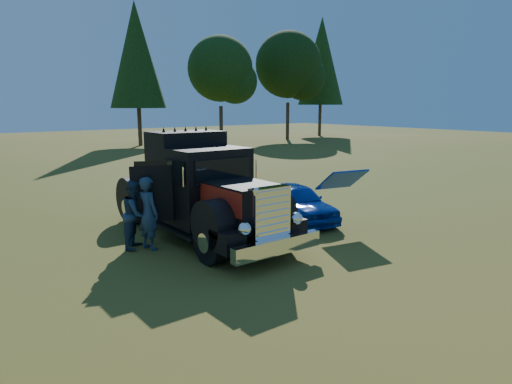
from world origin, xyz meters
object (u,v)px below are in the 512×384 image
object	(u,v)px
diamond_t_truck	(202,193)
spectator_far	(136,214)
hotrod_coupe	(296,202)
spectator_near	(148,213)

from	to	relation	value
diamond_t_truck	spectator_far	bearing A→B (deg)	173.15
hotrod_coupe	spectator_near	bearing A→B (deg)	178.39
hotrod_coupe	spectator_far	bearing A→B (deg)	174.84
diamond_t_truck	spectator_near	xyz separation A→B (m)	(-1.70, -0.11, -0.31)
diamond_t_truck	hotrod_coupe	bearing A→B (deg)	-4.20
diamond_t_truck	spectator_far	world-z (taller)	diamond_t_truck
hotrod_coupe	diamond_t_truck	bearing A→B (deg)	175.80
diamond_t_truck	hotrod_coupe	distance (m)	3.48
hotrod_coupe	spectator_near	xyz separation A→B (m)	(-5.11, 0.14, 0.34)
hotrod_coupe	spectator_far	xyz separation A→B (m)	(-5.31, 0.48, 0.29)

